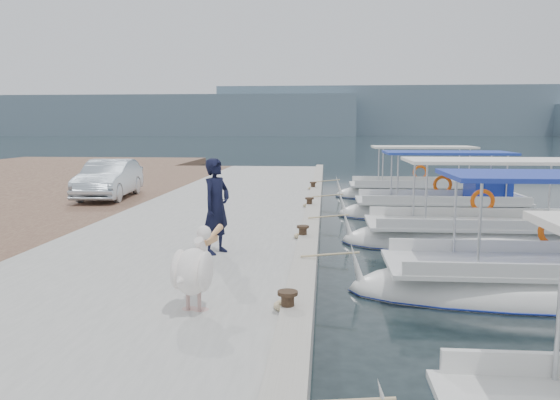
# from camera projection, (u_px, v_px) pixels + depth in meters

# --- Properties ---
(ground) EXTENTS (400.00, 400.00, 0.00)m
(ground) POSITION_uv_depth(u_px,v_px,m) (317.00, 280.00, 10.96)
(ground) COLOR black
(ground) RESTS_ON ground
(concrete_quay) EXTENTS (6.00, 40.00, 0.50)m
(concrete_quay) POSITION_uv_depth(u_px,v_px,m) (218.00, 222.00, 16.11)
(concrete_quay) COLOR #9E9E99
(concrete_quay) RESTS_ON ground
(quay_curb) EXTENTS (0.44, 40.00, 0.12)m
(quay_curb) POSITION_uv_depth(u_px,v_px,m) (312.00, 213.00, 15.84)
(quay_curb) COLOR #A39F91
(quay_curb) RESTS_ON concrete_quay
(cobblestone_strip) EXTENTS (4.00, 40.00, 0.50)m
(cobblestone_strip) POSITION_uv_depth(u_px,v_px,m) (55.00, 220.00, 16.52)
(cobblestone_strip) COLOR brown
(cobblestone_strip) RESTS_ON ground
(distant_hills) EXTENTS (330.00, 60.00, 18.00)m
(distant_hills) POSITION_uv_depth(u_px,v_px,m) (404.00, 115.00, 206.54)
(distant_hills) COLOR slate
(distant_hills) RESTS_ON ground
(fishing_caique_b) EXTENTS (7.62, 2.35, 2.83)m
(fishing_caique_b) POSITION_uv_depth(u_px,v_px,m) (560.00, 290.00, 9.84)
(fishing_caique_b) COLOR silver
(fishing_caique_b) RESTS_ON ground
(fishing_caique_c) EXTENTS (7.28, 2.51, 2.83)m
(fishing_caique_c) POSITION_uv_depth(u_px,v_px,m) (482.00, 240.00, 14.17)
(fishing_caique_c) COLOR silver
(fishing_caique_c) RESTS_ON ground
(fishing_caique_d) EXTENTS (6.91, 2.33, 2.83)m
(fishing_caique_d) POSITION_uv_depth(u_px,v_px,m) (443.00, 211.00, 18.57)
(fishing_caique_d) COLOR silver
(fishing_caique_d) RESTS_ON ground
(fishing_caique_e) EXTENTS (7.12, 2.41, 2.83)m
(fishing_caique_e) POSITION_uv_depth(u_px,v_px,m) (417.00, 195.00, 23.78)
(fishing_caique_e) COLOR silver
(fishing_caique_e) RESTS_ON ground
(mooring_bollards) EXTENTS (0.28, 20.28, 0.33)m
(mooring_bollards) POSITION_uv_depth(u_px,v_px,m) (303.00, 231.00, 12.37)
(mooring_bollards) COLOR black
(mooring_bollards) RESTS_ON concrete_quay
(pelican) EXTENTS (0.64, 1.47, 1.13)m
(pelican) POSITION_uv_depth(u_px,v_px,m) (194.00, 269.00, 7.58)
(pelican) COLOR tan
(pelican) RESTS_ON concrete_quay
(fisherman) EXTENTS (0.73, 0.84, 1.93)m
(fisherman) POSITION_uv_depth(u_px,v_px,m) (217.00, 206.00, 10.97)
(fisherman) COLOR black
(fisherman) RESTS_ON concrete_quay
(parked_car) EXTENTS (1.84, 4.31, 1.38)m
(parked_car) POSITION_uv_depth(u_px,v_px,m) (109.00, 179.00, 19.61)
(parked_car) COLOR silver
(parked_car) RESTS_ON cobblestone_strip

